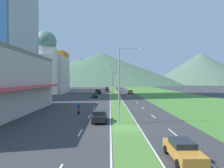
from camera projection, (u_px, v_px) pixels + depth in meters
name	position (u px, v px, depth m)	size (l,w,h in m)	color
ground_plane	(125.00, 128.00, 22.39)	(600.00, 600.00, 0.00)	#38383A
grass_median	(114.00, 93.00, 82.37)	(3.20, 240.00, 0.06)	#518438
grass_verge_right	(161.00, 93.00, 82.62)	(24.00, 240.00, 0.06)	#477F33
lane_dash_left_2	(80.00, 133.00, 20.58)	(0.16, 2.80, 0.01)	silver
lane_dash_left_3	(89.00, 116.00, 29.71)	(0.16, 2.80, 0.01)	silver
lane_dash_left_4	(94.00, 108.00, 38.83)	(0.16, 2.80, 0.01)	silver
lane_dash_left_5	(97.00, 103.00, 47.96)	(0.16, 2.80, 0.01)	silver
lane_dash_left_6	(99.00, 99.00, 57.08)	(0.16, 2.80, 0.01)	silver
lane_dash_left_7	(101.00, 96.00, 66.21)	(0.16, 2.80, 0.01)	silver
lane_dash_left_8	(102.00, 94.00, 75.33)	(0.16, 2.80, 0.01)	silver
lane_dash_left_9	(103.00, 93.00, 84.46)	(0.16, 2.80, 0.01)	silver
lane_dash_left_10	(103.00, 92.00, 93.58)	(0.16, 2.80, 0.01)	silver
lane_dash_left_11	(104.00, 91.00, 102.71)	(0.16, 2.80, 0.01)	silver
lane_dash_left_12	(104.00, 90.00, 111.83)	(0.16, 2.80, 0.01)	silver
lane_dash_left_13	(105.00, 89.00, 120.95)	(0.16, 2.80, 0.01)	silver
lane_dash_right_2	(173.00, 132.00, 20.71)	(0.16, 2.80, 0.01)	silver
lane_dash_right_3	(153.00, 116.00, 29.83)	(0.16, 2.80, 0.01)	silver
lane_dash_right_4	(143.00, 108.00, 38.96)	(0.16, 2.80, 0.01)	silver
lane_dash_right_5	(137.00, 103.00, 48.08)	(0.16, 2.80, 0.01)	silver
lane_dash_right_6	(132.00, 99.00, 57.21)	(0.16, 2.80, 0.01)	silver
lane_dash_right_7	(129.00, 96.00, 66.33)	(0.16, 2.80, 0.01)	silver
lane_dash_right_8	(127.00, 94.00, 75.45)	(0.16, 2.80, 0.01)	silver
lane_dash_right_9	(125.00, 93.00, 84.58)	(0.16, 2.80, 0.01)	silver
lane_dash_right_10	(124.00, 92.00, 93.70)	(0.16, 2.80, 0.01)	silver
lane_dash_right_11	(122.00, 91.00, 102.83)	(0.16, 2.80, 0.01)	silver
lane_dash_right_12	(121.00, 90.00, 111.95)	(0.16, 2.80, 0.01)	silver
lane_dash_right_13	(120.00, 89.00, 121.08)	(0.16, 2.80, 0.01)	silver
edge_line_median_left	(110.00, 93.00, 82.35)	(0.16, 240.00, 0.01)	silver
edge_line_median_right	(118.00, 93.00, 82.39)	(0.16, 240.00, 0.01)	silver
domed_building	(46.00, 69.00, 83.24)	(17.43, 17.43, 27.63)	beige
midrise_colored	(55.00, 71.00, 107.22)	(13.41, 13.41, 21.72)	orange
hill_far_left	(80.00, 71.00, 299.00)	(169.29, 169.29, 41.33)	#516B56
hill_far_center	(101.00, 69.00, 267.28)	(227.65, 227.65, 44.30)	#47664C
hill_far_right	(200.00, 69.00, 260.96)	(138.69, 138.69, 43.75)	#516B56
street_lamp_near	(122.00, 80.00, 24.45)	(3.23, 0.36, 10.12)	#99999E
street_lamp_mid	(117.00, 80.00, 49.20)	(3.18, 0.42, 10.08)	#99999E
street_lamp_far	(114.00, 82.00, 73.96)	(2.79, 0.46, 8.95)	#99999E
car_0	(183.00, 150.00, 13.45)	(1.87, 4.22, 1.42)	#C6842D
car_1	(130.00, 92.00, 79.01)	(2.04, 4.26, 1.52)	#C6842D
car_2	(107.00, 88.00, 118.70)	(2.04, 4.47, 1.42)	maroon
car_4	(95.00, 95.00, 62.58)	(1.91, 4.27, 1.47)	#0C5128
car_5	(100.00, 116.00, 25.86)	(2.01, 4.27, 1.60)	black
car_6	(107.00, 90.00, 97.21)	(1.91, 4.11, 1.53)	black
car_7	(120.00, 90.00, 95.94)	(1.92, 4.38, 1.39)	silver
pickup_truck_0	(98.00, 92.00, 77.87)	(2.18, 5.40, 2.00)	black
motorcycle_rider	(79.00, 109.00, 32.19)	(0.36, 2.00, 1.80)	black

